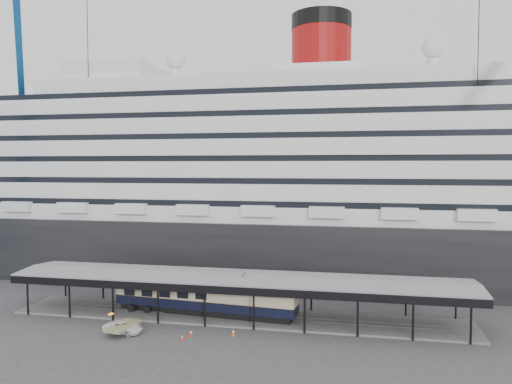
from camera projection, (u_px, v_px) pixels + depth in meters
ground at (227, 331)px, 56.27m from camera, size 200.00×200.00×0.00m
cruise_ship at (274, 167)px, 86.60m from camera, size 130.00×30.00×43.90m
platform_canopy at (237, 299)px, 61.03m from camera, size 56.00×9.18×5.30m
port_truck at (123, 327)px, 55.52m from camera, size 4.75×2.65×1.25m
pullman_carriage at (205, 293)px, 61.86m from camera, size 23.55×5.32×22.94m
traffic_cone_left at (191, 333)px, 54.26m from camera, size 0.53×0.53×0.79m
traffic_cone_mid at (182, 337)px, 53.06m from camera, size 0.35×0.35×0.68m
traffic_cone_right at (233, 332)px, 54.54m from camera, size 0.48×0.48×0.79m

